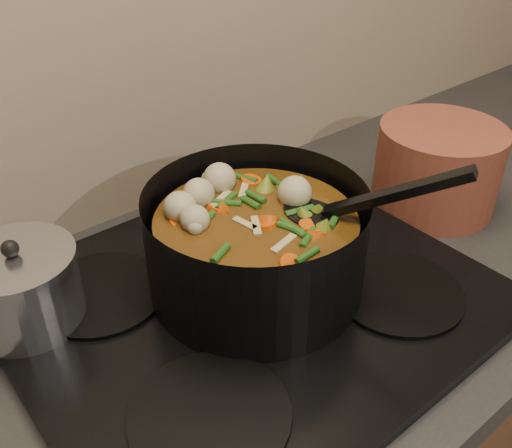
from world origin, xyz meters
TOP-DOWN VIEW (x-y plane):
  - stovetop at (0.00, 1.93)m, footprint 0.62×0.54m
  - stockpot at (0.02, 1.94)m, footprint 0.36×0.39m
  - saucepan at (-0.25, 2.08)m, footprint 0.15×0.15m
  - terracotta_crock at (0.42, 1.93)m, footprint 0.24×0.24m

SIDE VIEW (x-z plane):
  - stovetop at x=0.00m, z-range 0.91..0.93m
  - saucepan at x=-0.25m, z-range 0.92..1.04m
  - terracotta_crock at x=0.42m, z-range 0.91..1.06m
  - stockpot at x=0.02m, z-range 0.89..1.11m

